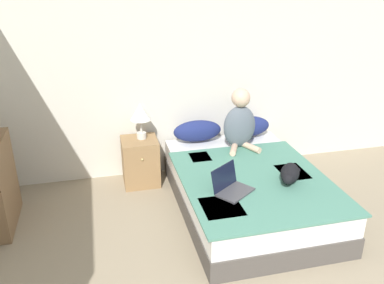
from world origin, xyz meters
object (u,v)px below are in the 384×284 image
at_px(pillow_near, 197,131).
at_px(pillow_far, 247,126).
at_px(person_sitting, 240,122).
at_px(cat_tabby, 290,174).
at_px(table_lamp, 140,113).
at_px(nightstand, 140,161).
at_px(laptop_open, 231,187).
at_px(bed, 247,190).

relative_size(pillow_near, pillow_far, 1.00).
bearing_deg(person_sitting, cat_tabby, -78.73).
distance_m(pillow_near, table_lamp, 0.74).
xyz_separation_m(person_sitting, nightstand, (-1.15, 0.23, -0.48)).
bearing_deg(cat_tabby, nightstand, -97.95).
bearing_deg(laptop_open, bed, 13.75).
distance_m(person_sitting, table_lamp, 1.15).
height_order(bed, pillow_near, pillow_near).
height_order(bed, laptop_open, laptop_open).
relative_size(person_sitting, nightstand, 1.26).
xyz_separation_m(pillow_near, person_sitting, (0.43, -0.29, 0.18)).
bearing_deg(nightstand, laptop_open, -59.27).
distance_m(bed, pillow_far, 1.02).
bearing_deg(laptop_open, cat_tabby, -32.17).
height_order(pillow_near, cat_tabby, pillow_near).
distance_m(person_sitting, laptop_open, 1.10).
bearing_deg(table_lamp, cat_tabby, -42.86).
xyz_separation_m(cat_tabby, table_lamp, (-1.30, 1.21, 0.33)).
relative_size(pillow_far, nightstand, 1.05).
bearing_deg(person_sitting, bed, -100.63).
bearing_deg(cat_tabby, pillow_near, -119.89).
bearing_deg(table_lamp, bed, -41.44).
xyz_separation_m(bed, table_lamp, (-1.00, 0.88, 0.65)).
bearing_deg(pillow_near, person_sitting, -33.58).
height_order(person_sitting, nightstand, person_sitting).
relative_size(cat_tabby, laptop_open, 0.88).
distance_m(pillow_far, cat_tabby, 1.23).
bearing_deg(cat_tabby, pillow_far, -147.35).
bearing_deg(cat_tabby, person_sitting, -135.41).
bearing_deg(nightstand, pillow_far, 2.46).
bearing_deg(nightstand, table_lamp, 47.26).
bearing_deg(pillow_far, person_sitting, -125.13).
relative_size(nightstand, table_lamp, 1.31).
height_order(pillow_near, pillow_far, same).
xyz_separation_m(person_sitting, laptop_open, (-0.43, -0.98, -0.26)).
height_order(person_sitting, cat_tabby, person_sitting).
bearing_deg(bed, cat_tabby, -47.11).
distance_m(bed, laptop_open, 0.56).
height_order(person_sitting, table_lamp, person_sitting).
bearing_deg(person_sitting, laptop_open, -113.52).
relative_size(bed, pillow_near, 3.57).
bearing_deg(laptop_open, pillow_far, 27.79).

